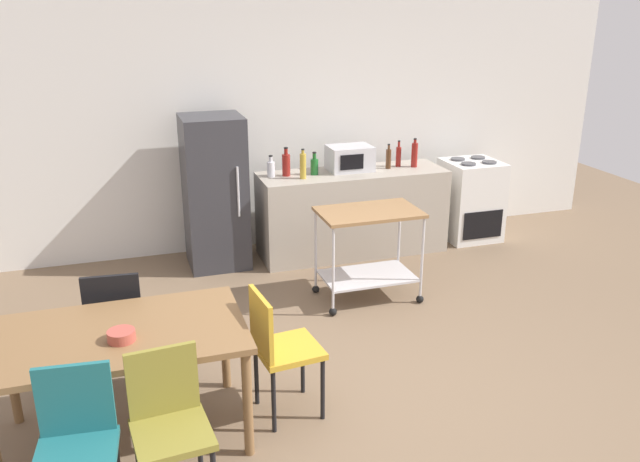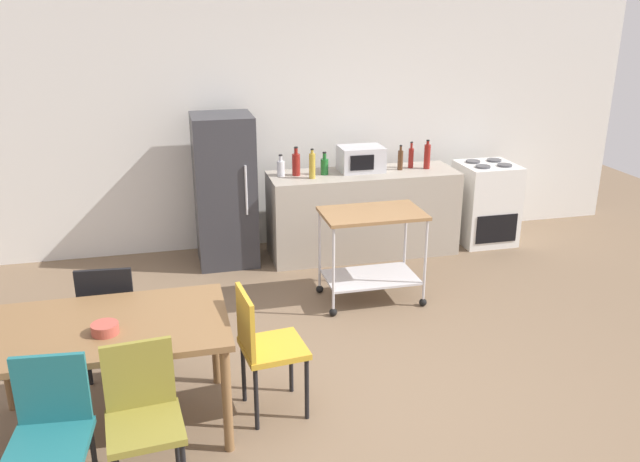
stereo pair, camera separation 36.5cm
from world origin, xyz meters
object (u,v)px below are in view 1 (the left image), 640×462
object	(u,v)px
bottle_hot_sauce	(271,168)
bottle_sparkling_water	(398,156)
dining_table	(120,343)
chair_teal	(76,441)
chair_mustard	(279,345)
kitchen_cart	(368,240)
bottle_wine	(314,166)
bottle_olive_oil	(414,154)
bottle_vinegar	(388,158)
chair_black	(116,318)
refrigerator	(215,192)
bottle_soda	(303,166)
microwave	(350,158)
bottle_sesame_oil	(286,164)
chair_olive	(169,420)
stove_oven	(470,200)
fruit_bowl	(121,336)

from	to	relation	value
bottle_hot_sauce	bottle_sparkling_water	size ratio (longest dim) A/B	0.79
dining_table	chair_teal	world-z (taller)	chair_teal
chair_mustard	kitchen_cart	size ratio (longest dim) A/B	0.98
bottle_wine	bottle_olive_oil	xyz separation A→B (m)	(1.13, -0.01, 0.04)
bottle_sparkling_water	bottle_olive_oil	xyz separation A→B (m)	(0.15, -0.07, 0.02)
bottle_wine	bottle_vinegar	distance (m)	0.83
chair_black	chair_teal	bearing A→B (deg)	85.71
refrigerator	bottle_hot_sauce	xyz separation A→B (m)	(0.58, -0.03, 0.21)
dining_table	chair_teal	bearing A→B (deg)	-110.01
bottle_soda	microwave	world-z (taller)	bottle_soda
bottle_sesame_oil	kitchen_cart	bearing A→B (deg)	-70.22
dining_table	bottle_olive_oil	world-z (taller)	bottle_olive_oil
microwave	bottle_sesame_oil	bearing A→B (deg)	-178.17
dining_table	chair_olive	world-z (taller)	chair_olive
dining_table	bottle_soda	world-z (taller)	bottle_soda
dining_table	bottle_hot_sauce	world-z (taller)	bottle_hot_sauce
bottle_soda	refrigerator	bearing A→B (deg)	167.10
microwave	bottle_wine	bearing A→B (deg)	-171.46
stove_oven	microwave	bearing A→B (deg)	177.63
kitchen_cart	fruit_bowl	size ratio (longest dim) A/B	5.61
chair_olive	chair_black	distance (m)	1.33
chair_mustard	kitchen_cart	bearing A→B (deg)	-45.37
chair_black	bottle_wine	world-z (taller)	bottle_wine
refrigerator	bottle_sparkling_water	size ratio (longest dim) A/B	5.46
chair_olive	kitchen_cart	distance (m)	2.88
bottle_soda	bottle_olive_oil	bearing A→B (deg)	4.55
bottle_sesame_oil	bottle_vinegar	world-z (taller)	bottle_sesame_oil
bottle_vinegar	bottle_hot_sauce	bearing A→B (deg)	177.98
chair_black	chair_mustard	distance (m)	1.22
chair_teal	bottle_sesame_oil	bearing A→B (deg)	64.43
chair_olive	bottle_wine	size ratio (longest dim) A/B	3.74
bottle_olive_oil	kitchen_cart	bearing A→B (deg)	-130.44
bottle_vinegar	fruit_bowl	size ratio (longest dim) A/B	1.65
chair_teal	refrigerator	xyz separation A→B (m)	(1.27, 3.39, 0.26)
chair_black	stove_oven	world-z (taller)	stove_oven
chair_teal	bottle_wine	bearing A→B (deg)	60.58
bottle_sparkling_water	fruit_bowl	xyz separation A→B (m)	(-3.01, -2.80, -0.23)
stove_oven	bottle_hot_sauce	size ratio (longest dim) A/B	4.10
refrigerator	bottle_hot_sauce	world-z (taller)	refrigerator
bottle_hot_sauce	bottle_sesame_oil	world-z (taller)	bottle_sesame_oil
kitchen_cart	fruit_bowl	distance (m)	2.69
chair_mustard	chair_teal	world-z (taller)	same
refrigerator	bottle_wine	size ratio (longest dim) A/B	6.51
microwave	chair_mustard	bearing A→B (deg)	-118.60
chair_olive	chair_mustard	size ratio (longest dim) A/B	1.00
stove_oven	bottle_soda	size ratio (longest dim) A/B	3.01
chair_olive	microwave	size ratio (longest dim) A/B	1.93
stove_oven	bottle_sesame_oil	xyz separation A→B (m)	(-2.16, 0.04, 0.57)
dining_table	bottle_sesame_oil	world-z (taller)	bottle_sesame_oil
kitchen_cart	fruit_bowl	xyz separation A→B (m)	(-2.18, -1.57, 0.21)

